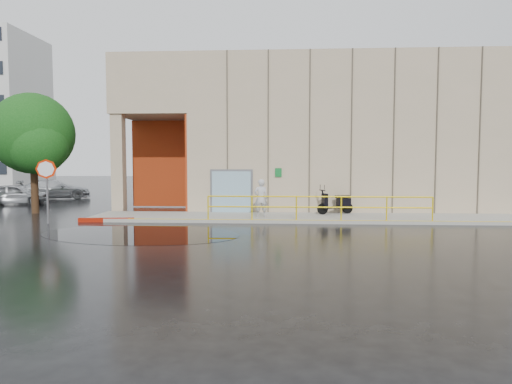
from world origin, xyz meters
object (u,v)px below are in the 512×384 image
(person, at_px, (261,198))
(tree_near, at_px, (34,137))
(car_a, at_px, (16,194))
(red_curb, at_px, (106,220))
(car_c, at_px, (55,189))
(scooter, at_px, (336,197))
(stop_sign, at_px, (46,177))

(person, height_order, tree_near, tree_near)
(car_a, bearing_deg, person, -129.55)
(red_curb, xyz_separation_m, car_c, (-8.10, 11.30, 0.58))
(person, height_order, car_c, person)
(car_a, relative_size, car_c, 0.80)
(tree_near, bearing_deg, person, -10.02)
(scooter, bearing_deg, stop_sign, 173.24)
(scooter, bearing_deg, car_a, 144.81)
(person, xyz_separation_m, car_c, (-14.84, 10.45, -0.33))
(scooter, relative_size, car_c, 0.40)
(car_c, bearing_deg, stop_sign, -178.22)
(scooter, relative_size, stop_sign, 0.68)
(red_curb, height_order, car_c, car_c)
(person, relative_size, car_a, 0.46)
(person, distance_m, red_curb, 6.85)
(red_curb, bearing_deg, person, 7.19)
(car_a, height_order, tree_near, tree_near)
(person, distance_m, car_a, 16.56)
(person, height_order, stop_sign, stop_sign)
(car_c, distance_m, tree_near, 9.61)
(stop_sign, height_order, car_a, stop_sign)
(stop_sign, distance_m, car_a, 10.22)
(tree_near, bearing_deg, scooter, -2.12)
(red_curb, distance_m, car_c, 13.92)
(person, height_order, car_a, person)
(car_c, bearing_deg, person, -149.35)
(car_a, bearing_deg, stop_sign, -158.59)
(person, distance_m, stop_sign, 9.18)
(red_curb, distance_m, car_a, 11.23)
(car_a, bearing_deg, tree_near, -156.21)
(scooter, bearing_deg, red_curb, 172.52)
(stop_sign, relative_size, tree_near, 0.45)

